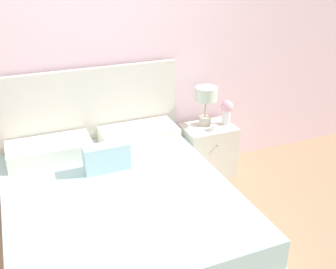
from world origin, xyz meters
TOP-DOWN VIEW (x-y plane):
  - ground_plane at (0.00, 0.00)m, footprint 12.00×12.00m
  - wall_back at (0.00, 0.07)m, footprint 8.00×0.06m
  - bed at (0.00, -0.88)m, footprint 1.69×1.92m
  - nightstand at (1.14, -0.21)m, footprint 0.51×0.40m
  - table_lamp at (1.13, -0.15)m, footprint 0.22×0.22m
  - flower_vase at (1.34, -0.21)m, footprint 0.12×0.12m
  - teacup at (1.15, -0.30)m, footprint 0.11×0.11m

SIDE VIEW (x-z plane):
  - ground_plane at x=0.00m, z-range 0.00..0.00m
  - nightstand at x=1.14m, z-range 0.00..0.54m
  - bed at x=0.00m, z-range -0.31..0.90m
  - teacup at x=1.15m, z-range 0.54..0.59m
  - flower_vase at x=1.34m, z-range 0.57..0.82m
  - table_lamp at x=1.13m, z-range 0.63..1.02m
  - wall_back at x=0.00m, z-range 0.00..2.60m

